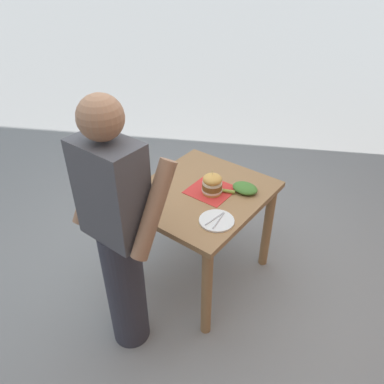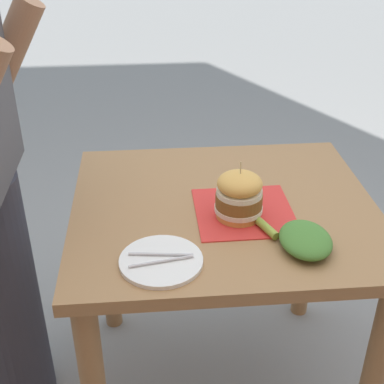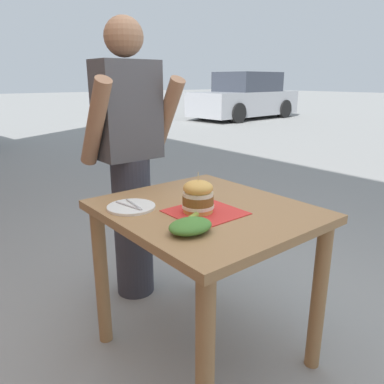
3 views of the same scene
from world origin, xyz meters
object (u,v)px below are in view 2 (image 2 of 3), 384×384
sandwich (239,195)px  side_salad (305,240)px  side_plate_with_forks (161,261)px  patio_table (223,244)px  pickle_spear (267,228)px

sandwich → side_salad: (-0.17, -0.16, -0.05)m
side_plate_with_forks → side_salad: 0.39m
patio_table → side_plate_with_forks: side_plate_with_forks is taller
sandwich → pickle_spear: (-0.09, -0.07, -0.06)m
pickle_spear → side_salad: 0.12m
patio_table → sandwich: 0.24m
sandwich → side_plate_with_forks: 0.32m
pickle_spear → patio_table: bearing=31.0°
patio_table → pickle_spear: 0.25m
sandwich → side_plate_with_forks: (-0.20, 0.24, -0.07)m
side_salad → side_plate_with_forks: bearing=94.7°
sandwich → pickle_spear: size_ratio=2.00×
side_plate_with_forks → side_salad: (0.03, -0.39, 0.02)m
pickle_spear → side_plate_with_forks: bearing=109.8°
pickle_spear → side_salad: side_salad is taller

